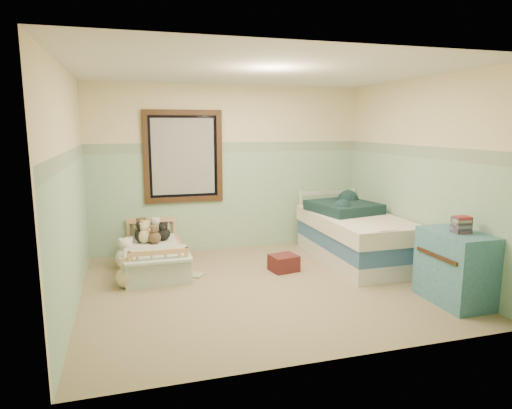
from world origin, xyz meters
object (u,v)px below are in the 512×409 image
object	(u,v)px
twin_bed_frame	(355,253)
plush_floor_cream	(126,258)
toddler_bed_frame	(155,262)
red_pillow	(284,263)
floor_book	(193,275)
dresser	(455,267)
plush_floor_tan	(127,277)

from	to	relation	value
twin_bed_frame	plush_floor_cream	bearing A→B (deg)	169.78
toddler_bed_frame	red_pillow	bearing A→B (deg)	-19.40
floor_book	dresser	bearing A→B (deg)	0.93
dresser	red_pillow	distance (m)	2.10
twin_bed_frame	floor_book	xyz separation A→B (m)	(-2.31, 0.01, -0.10)
twin_bed_frame	floor_book	bearing A→B (deg)	179.70
plush_floor_cream	floor_book	distance (m)	0.99
twin_bed_frame	floor_book	world-z (taller)	twin_bed_frame
toddler_bed_frame	plush_floor_tan	size ratio (longest dim) A/B	5.71
toddler_bed_frame	floor_book	world-z (taller)	toddler_bed_frame
plush_floor_tan	floor_book	world-z (taller)	plush_floor_tan
toddler_bed_frame	plush_floor_cream	bearing A→B (deg)	161.97
plush_floor_cream	dresser	size ratio (longest dim) A/B	0.37
plush_floor_cream	dresser	world-z (taller)	dresser
dresser	twin_bed_frame	bearing A→B (deg)	100.13
plush_floor_tan	twin_bed_frame	size ratio (longest dim) A/B	0.13
toddler_bed_frame	plush_floor_cream	distance (m)	0.40
red_pillow	toddler_bed_frame	bearing A→B (deg)	160.60
plush_floor_tan	twin_bed_frame	world-z (taller)	plush_floor_tan
toddler_bed_frame	plush_floor_tan	xyz separation A→B (m)	(-0.38, -0.64, 0.03)
plush_floor_cream	twin_bed_frame	world-z (taller)	plush_floor_cream
toddler_bed_frame	twin_bed_frame	xyz separation A→B (m)	(2.75, -0.44, 0.02)
plush_floor_tan	toddler_bed_frame	bearing A→B (deg)	59.47
plush_floor_tan	dresser	world-z (taller)	dresser
twin_bed_frame	floor_book	size ratio (longest dim) A/B	7.23
plush_floor_cream	plush_floor_tan	distance (m)	0.76
plush_floor_cream	dresser	xyz separation A→B (m)	(3.42, -2.21, 0.25)
plush_floor_cream	floor_book	world-z (taller)	plush_floor_cream
dresser	plush_floor_cream	bearing A→B (deg)	147.09
twin_bed_frame	plush_floor_tan	bearing A→B (deg)	-176.39
plush_floor_tan	floor_book	distance (m)	0.85
plush_floor_tan	twin_bed_frame	distance (m)	3.14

